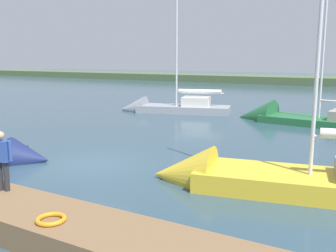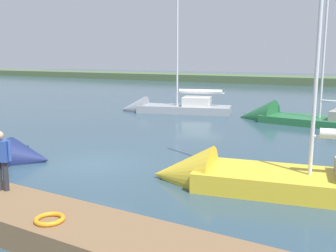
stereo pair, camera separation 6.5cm
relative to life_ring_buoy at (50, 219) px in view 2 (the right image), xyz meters
The scene contains 7 objects.
ground_plane 6.80m from the life_ring_buoy, 56.94° to the right, with size 200.00×200.00×0.00m, color #2D4756.
far_shoreline 58.11m from the life_ring_buoy, 86.36° to the right, with size 180.00×8.00×2.40m, color #4C603D.
life_ring_buoy is the anchor object (origin of this frame).
sailboat_far_left 21.54m from the life_ring_buoy, 66.22° to the right, with size 8.76×4.49×9.95m.
sailboat_mid_channel 7.06m from the life_ring_buoy, 118.19° to the right, with size 9.91×4.12×11.97m.
sailboat_far_right 19.71m from the life_ring_buoy, 93.63° to the right, with size 10.63×3.74×11.19m.
person_on_dock 2.82m from the life_ring_buoy, 16.94° to the right, with size 0.60×0.33×1.60m.
Camera 2 is at (-9.80, 11.10, 4.11)m, focal length 40.91 mm.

